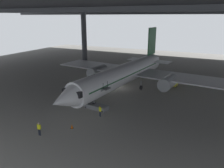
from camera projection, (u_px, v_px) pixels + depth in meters
name	position (u px, v px, depth m)	size (l,w,h in m)	color
ground_plane	(118.00, 88.00, 45.47)	(110.00, 110.00, 0.00)	gray
hangar_structure	(142.00, 8.00, 52.64)	(121.00, 99.00, 16.60)	#4C4F54
airplane_main	(125.00, 73.00, 42.65)	(36.16, 37.26, 11.63)	white
boarding_stairs	(97.00, 104.00, 34.80)	(4.36, 1.92, 4.69)	slate
crew_worker_near_nose	(39.00, 128.00, 26.89)	(0.55, 0.26, 1.73)	#232838
crew_worker_by_stairs	(100.00, 110.00, 32.01)	(0.50, 0.36, 1.72)	#232838
traffic_cone_orange	(72.00, 126.00, 28.79)	(0.36, 0.36, 0.60)	black
baggage_tug	(175.00, 84.00, 46.20)	(1.34, 2.23, 0.90)	yellow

